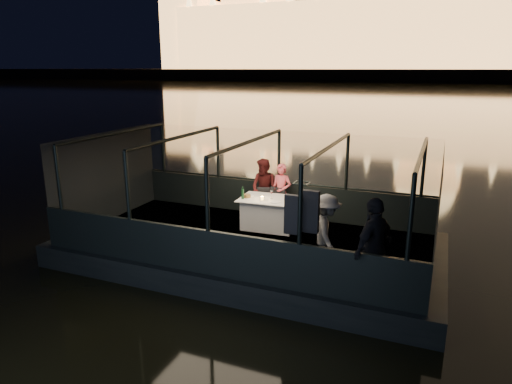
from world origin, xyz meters
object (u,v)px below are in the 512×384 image
at_px(passenger_stripe, 326,228).
at_px(passenger_dark, 373,250).
at_px(chair_port_right, 275,206).
at_px(person_man_maroon, 264,190).
at_px(wine_bottle, 243,193).
at_px(coat_stand, 300,233).
at_px(dining_table_central, 269,213).
at_px(person_woman_coral, 281,192).
at_px(chair_port_left, 262,204).

xyz_separation_m(passenger_stripe, passenger_dark, (1.02, -0.81, 0.00)).
bearing_deg(passenger_dark, chair_port_right, -111.84).
xyz_separation_m(chair_port_right, passenger_dark, (2.89, -3.04, 0.40)).
bearing_deg(person_man_maroon, wine_bottle, -86.81).
distance_m(chair_port_right, wine_bottle, 1.04).
relative_size(coat_stand, passenger_dark, 1.07).
bearing_deg(dining_table_central, chair_port_right, 90.53).
distance_m(coat_stand, person_man_maroon, 3.68).
bearing_deg(coat_stand, dining_table_central, 122.18).
bearing_deg(person_man_maroon, coat_stand, -44.62).
height_order(coat_stand, wine_bottle, coat_stand).
distance_m(person_woman_coral, passenger_dark, 4.36).
distance_m(coat_stand, passenger_dark, 1.38).
bearing_deg(dining_table_central, coat_stand, -57.82).
bearing_deg(coat_stand, wine_bottle, 134.71).
xyz_separation_m(coat_stand, person_man_maroon, (-1.93, 3.13, -0.15)).
relative_size(person_woman_coral, person_man_maroon, 0.94).
bearing_deg(passenger_stripe, wine_bottle, 35.31).
relative_size(dining_table_central, person_man_maroon, 0.91).
bearing_deg(chair_port_right, chair_port_left, -171.12).
bearing_deg(passenger_dark, coat_stand, -73.12).
xyz_separation_m(passenger_stripe, wine_bottle, (-2.46, 1.51, 0.06)).
distance_m(dining_table_central, passenger_stripe, 2.62).
bearing_deg(coat_stand, passenger_stripe, 60.84).
bearing_deg(person_woman_coral, wine_bottle, -117.02).
relative_size(chair_port_left, coat_stand, 0.45).
distance_m(chair_port_left, wine_bottle, 0.89).
bearing_deg(chair_port_left, dining_table_central, -69.59).
height_order(dining_table_central, coat_stand, coat_stand).
relative_size(coat_stand, person_woman_coral, 1.28).
xyz_separation_m(chair_port_left, passenger_stripe, (2.23, -2.23, 0.40)).
xyz_separation_m(passenger_dark, wine_bottle, (-3.49, 2.32, 0.06)).
distance_m(coat_stand, person_woman_coral, 3.45).
xyz_separation_m(chair_port_right, person_woman_coral, (0.06, 0.27, 0.30)).
bearing_deg(person_woman_coral, chair_port_right, -96.19).
bearing_deg(coat_stand, person_man_maroon, 121.70).
height_order(dining_table_central, chair_port_left, chair_port_left).
bearing_deg(chair_port_right, person_woman_coral, 86.17).
bearing_deg(coat_stand, passenger_dark, -7.76).
bearing_deg(wine_bottle, chair_port_left, 72.43).
distance_m(dining_table_central, chair_port_left, 0.59).
xyz_separation_m(coat_stand, passenger_stripe, (0.35, 0.62, -0.05)).
relative_size(coat_stand, passenger_stripe, 1.26).
bearing_deg(chair_port_right, wine_bottle, -120.70).
xyz_separation_m(dining_table_central, person_woman_coral, (0.06, 0.72, 0.36)).
height_order(coat_stand, person_woman_coral, coat_stand).
distance_m(dining_table_central, coat_stand, 2.89).
relative_size(passenger_stripe, passenger_dark, 0.85).
bearing_deg(chair_port_right, passenger_dark, -37.61).
bearing_deg(dining_table_central, wine_bottle, -155.72).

